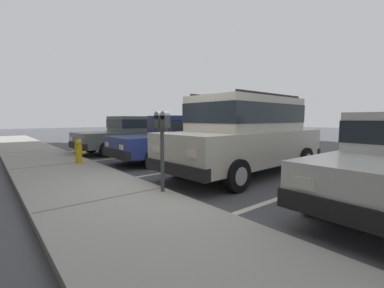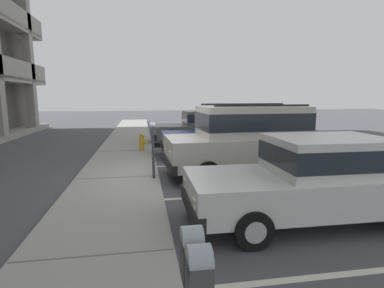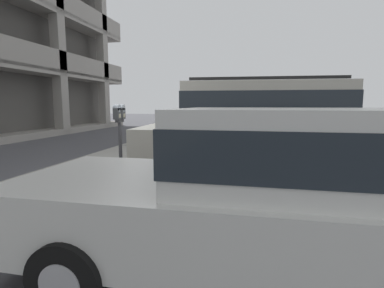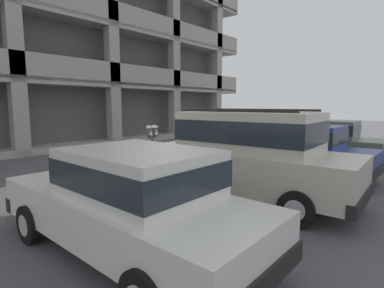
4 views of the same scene
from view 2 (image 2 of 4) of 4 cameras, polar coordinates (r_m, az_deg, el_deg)
ground_plane at (r=8.26m, az=-4.90°, el=-7.09°), size 80.00×80.00×0.10m
sidewalk at (r=8.24m, az=-14.02°, el=-6.59°), size 40.00×2.20×0.12m
parking_stall_lines at (r=9.97m, az=2.41°, el=-3.93°), size 12.84×4.80×0.01m
silver_suv at (r=8.67m, az=11.05°, el=1.24°), size 2.17×4.86×2.03m
red_sedan at (r=5.83m, az=22.68°, el=-5.81°), size 1.87×4.49×1.54m
dark_hatchback at (r=11.48m, az=5.93°, el=1.91°), size 1.88×4.50×1.54m
blue_coupe at (r=14.40m, az=1.73°, el=3.41°), size 1.94×4.53×1.54m
parking_meter_near at (r=7.77m, az=-7.47°, el=1.28°), size 0.35×0.12×1.45m
fire_hydrant at (r=11.99m, az=-9.54°, el=0.41°), size 0.30×0.30×0.70m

